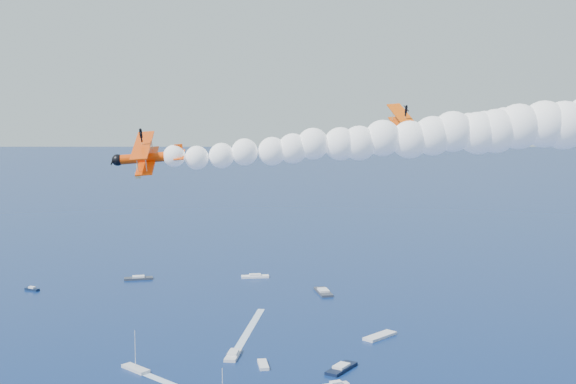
# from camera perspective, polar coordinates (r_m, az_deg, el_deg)

# --- Properties ---
(biplane_lead) EXTENTS (11.16, 12.59, 9.11)m
(biplane_lead) POSITION_cam_1_polar(r_m,az_deg,el_deg) (101.07, 8.81, 4.59)
(biplane_lead) COLOR #E44E04
(biplane_trail) EXTENTS (9.92, 11.74, 8.32)m
(biplane_trail) POSITION_cam_1_polar(r_m,az_deg,el_deg) (87.74, -10.14, 2.50)
(biplane_trail) COLOR #EB4104
(smoke_trail_trail) EXTENTS (56.45, 27.91, 10.09)m
(smoke_trail_trail) POSITION_cam_1_polar(r_m,az_deg,el_deg) (88.57, 7.95, 3.94)
(smoke_trail_trail) COLOR white
(spectator_boats) EXTENTS (219.60, 167.36, 0.70)m
(spectator_boats) POSITION_cam_1_polar(r_m,az_deg,el_deg) (175.34, -0.10, -13.38)
(spectator_boats) COLOR silver
(spectator_boats) RESTS_ON ground
(boat_wakes) EXTENTS (78.54, 79.21, 0.04)m
(boat_wakes) POSITION_cam_1_polar(r_m,az_deg,el_deg) (177.84, -0.28, -13.20)
(boat_wakes) COLOR white
(boat_wakes) RESTS_ON ground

